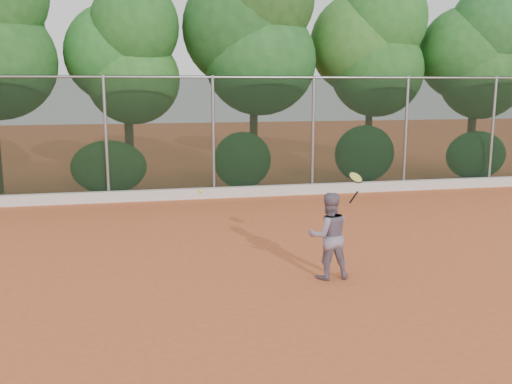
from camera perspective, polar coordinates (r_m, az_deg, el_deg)
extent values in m
plane|color=#CD5D30|center=(10.12, 1.17, -8.01)|extent=(80.00, 80.00, 0.00)
cube|color=silver|center=(16.60, -4.13, -0.08)|extent=(24.00, 0.20, 0.30)
imported|color=slate|center=(9.70, 7.26, -4.36)|extent=(0.72, 0.56, 1.48)
cube|color=black|center=(16.55, -4.29, 5.49)|extent=(24.00, 0.01, 3.50)
cylinder|color=gray|center=(16.48, -4.37, 11.38)|extent=(24.00, 0.06, 0.06)
cylinder|color=gray|center=(16.43, -14.76, 5.13)|extent=(0.09, 0.09, 3.50)
cylinder|color=gray|center=(16.55, -4.29, 5.49)|extent=(0.09, 0.09, 3.50)
cylinder|color=gray|center=(17.20, 5.72, 5.66)|extent=(0.09, 0.09, 3.50)
cylinder|color=gray|center=(18.33, 14.74, 5.67)|extent=(0.09, 0.09, 3.50)
cylinder|color=gray|center=(19.85, 22.55, 5.57)|extent=(0.09, 0.09, 3.50)
cylinder|color=#49341C|center=(18.75, -12.51, 4.19)|extent=(0.28, 0.28, 2.40)
ellipsoid|color=#286322|center=(18.54, -12.17, 10.95)|extent=(2.90, 2.40, 2.80)
ellipsoid|color=#216122|center=(18.87, -13.82, 13.30)|extent=(3.20, 2.70, 3.10)
ellipsoid|color=#1C521C|center=(18.42, -12.05, 15.94)|extent=(2.70, 2.30, 2.90)
cylinder|color=#412619|center=(18.80, -0.23, 5.38)|extent=(0.26, 0.26, 3.00)
ellipsoid|color=#2E752C|center=(18.68, 0.44, 13.02)|extent=(3.60, 3.00, 3.50)
ellipsoid|color=#286526|center=(18.94, -1.29, 16.02)|extent=(3.90, 3.20, 3.80)
cylinder|color=#442B1A|center=(20.23, 11.15, 5.13)|extent=(0.24, 0.24, 2.70)
ellipsoid|color=#20541D|center=(20.13, 12.04, 11.77)|extent=(3.20, 2.70, 3.10)
ellipsoid|color=#2B5F20|center=(20.25, 10.46, 14.37)|extent=(3.50, 2.90, 3.40)
ellipsoid|color=#205B1F|center=(20.19, 12.63, 16.58)|extent=(3.00, 2.50, 3.10)
cylinder|color=#472A1B|center=(21.61, 20.66, 4.72)|extent=(0.28, 0.28, 2.50)
ellipsoid|color=#356F2A|center=(21.54, 21.66, 10.64)|extent=(3.00, 2.50, 2.90)
ellipsoid|color=#32772D|center=(21.55, 20.23, 12.87)|extent=(3.30, 2.80, 3.20)
ellipsoid|color=#2A702C|center=(21.59, 22.35, 14.86)|extent=(2.80, 2.40, 3.00)
ellipsoid|color=#3A732C|center=(17.33, -14.49, 2.41)|extent=(2.20, 1.16, 1.60)
ellipsoid|color=#2D6A28|center=(17.58, -1.36, 3.20)|extent=(1.80, 1.04, 1.76)
ellipsoid|color=#256326|center=(18.71, 10.80, 3.77)|extent=(2.00, 1.10, 1.84)
ellipsoid|color=#296C2A|center=(20.59, 21.14, 3.44)|extent=(2.16, 1.12, 1.64)
cylinder|color=black|center=(9.75, 9.74, -0.52)|extent=(0.11, 0.19, 0.24)
torus|color=black|center=(9.64, 9.94, 1.45)|extent=(0.34, 0.32, 0.18)
cylinder|color=gold|center=(9.64, 9.94, 1.45)|extent=(0.29, 0.26, 0.15)
sphere|color=yellow|center=(8.56, -5.53, 0.07)|extent=(0.07, 0.07, 0.07)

